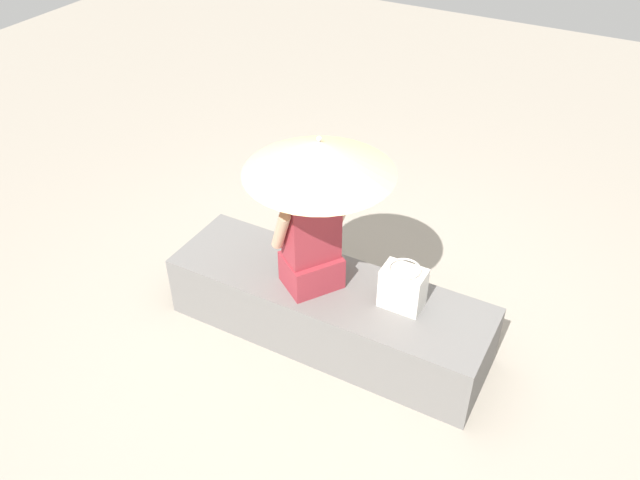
# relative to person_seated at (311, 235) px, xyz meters

# --- Properties ---
(ground_plane) EXTENTS (14.00, 14.00, 0.00)m
(ground_plane) POSITION_rel_person_seated_xyz_m (-0.10, -0.04, -0.84)
(ground_plane) COLOR #9E9384
(stone_bench) EXTENTS (2.15, 0.64, 0.45)m
(stone_bench) POSITION_rel_person_seated_xyz_m (-0.10, -0.04, -0.61)
(stone_bench) COLOR slate
(stone_bench) RESTS_ON ground
(person_seated) EXTENTS (0.43, 0.50, 0.90)m
(person_seated) POSITION_rel_person_seated_xyz_m (0.00, 0.00, 0.00)
(person_seated) COLOR #992D38
(person_seated) RESTS_ON stone_bench
(parasol) EXTENTS (0.88, 0.88, 1.07)m
(parasol) POSITION_rel_person_seated_xyz_m (-0.06, 0.00, 0.56)
(parasol) COLOR #B7B7BC
(parasol) RESTS_ON stone_bench
(handbag_black) EXTENTS (0.26, 0.20, 0.30)m
(handbag_black) POSITION_rel_person_seated_xyz_m (-0.59, -0.08, -0.24)
(handbag_black) COLOR silver
(handbag_black) RESTS_ON stone_bench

